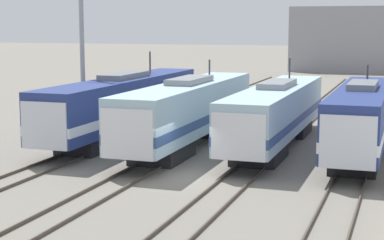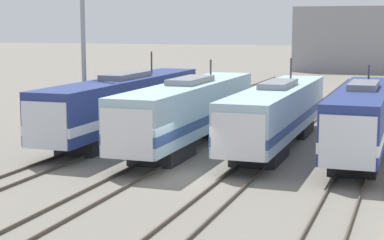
# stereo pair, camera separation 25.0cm
# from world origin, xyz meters

# --- Properties ---
(ground_plane) EXTENTS (400.00, 400.00, 0.00)m
(ground_plane) POSITION_xyz_m (0.00, 0.00, 0.00)
(ground_plane) COLOR slate
(rail_pair_far_left) EXTENTS (1.51, 120.00, 0.15)m
(rail_pair_far_left) POSITION_xyz_m (-7.61, 0.00, 0.07)
(rail_pair_far_left) COLOR #4C4238
(rail_pair_far_left) RESTS_ON ground_plane
(rail_pair_center_left) EXTENTS (1.51, 120.00, 0.15)m
(rail_pair_center_left) POSITION_xyz_m (-2.54, 0.00, 0.07)
(rail_pair_center_left) COLOR #4C4238
(rail_pair_center_left) RESTS_ON ground_plane
(rail_pair_center_right) EXTENTS (1.51, 120.00, 0.15)m
(rail_pair_center_right) POSITION_xyz_m (2.54, 0.00, 0.07)
(rail_pair_center_right) COLOR #4C4238
(rail_pair_center_right) RESTS_ON ground_plane
(rail_pair_far_right) EXTENTS (1.51, 120.00, 0.15)m
(rail_pair_far_right) POSITION_xyz_m (7.61, 0.00, 0.07)
(rail_pair_far_right) COLOR #4C4238
(rail_pair_far_right) RESTS_ON ground_plane
(locomotive_far_left) EXTENTS (2.92, 19.87, 5.44)m
(locomotive_far_left) POSITION_xyz_m (-7.61, 9.00, 2.17)
(locomotive_far_left) COLOR black
(locomotive_far_left) RESTS_ON ground_plane
(locomotive_center_left) EXTENTS (2.99, 18.40, 5.05)m
(locomotive_center_left) POSITION_xyz_m (-2.54, 7.46, 2.16)
(locomotive_center_left) COLOR #232326
(locomotive_center_left) RESTS_ON ground_plane
(locomotive_center_right) EXTENTS (2.93, 18.34, 5.16)m
(locomotive_center_right) POSITION_xyz_m (2.54, 8.93, 2.06)
(locomotive_center_right) COLOR #232326
(locomotive_center_right) RESTS_ON ground_plane
(locomotive_far_right) EXTENTS (2.76, 16.57, 4.91)m
(locomotive_far_right) POSITION_xyz_m (7.61, 7.81, 2.15)
(locomotive_far_right) COLOR black
(locomotive_far_right) RESTS_ON ground_plane
(catenary_tower_left) EXTENTS (2.67, 0.30, 11.70)m
(catenary_tower_left) POSITION_xyz_m (-10.03, 8.40, 6.12)
(catenary_tower_left) COLOR gray
(catenary_tower_left) RESTS_ON ground_plane
(depot_building) EXTENTS (26.17, 12.69, 10.14)m
(depot_building) POSITION_xyz_m (4.87, 78.01, 5.07)
(depot_building) COLOR gray
(depot_building) RESTS_ON ground_plane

